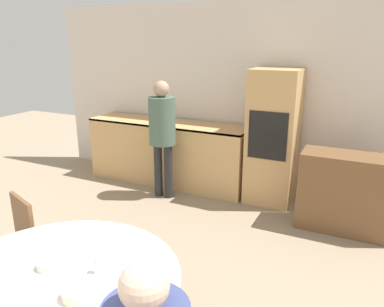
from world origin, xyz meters
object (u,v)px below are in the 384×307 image
object	(u,v)px
chair_far_left	(15,248)
bowl_centre	(76,294)
bowl_near	(48,264)
sideboard	(347,193)
oven_unit	(273,137)
person_standing	(162,128)

from	to	relation	value
chair_far_left	bowl_centre	xyz separation A→B (m)	(1.12, -0.50, 0.29)
bowl_near	sideboard	bearing A→B (deg)	62.25
chair_far_left	bowl_centre	size ratio (longest dim) A/B	6.28
sideboard	chair_far_left	distance (m)	3.39
oven_unit	bowl_near	bearing A→B (deg)	-99.09
oven_unit	person_standing	xyz separation A→B (m)	(-1.36, -0.52, 0.10)
sideboard	bowl_near	xyz separation A→B (m)	(-1.51, -2.87, 0.36)
bowl_near	bowl_centre	world-z (taller)	bowl_centre
sideboard	chair_far_left	bearing A→B (deg)	-132.31
chair_far_left	bowl_near	size ratio (longest dim) A/B	7.00
oven_unit	sideboard	distance (m)	1.16
sideboard	bowl_near	size ratio (longest dim) A/B	7.89
sideboard	oven_unit	bearing A→B (deg)	155.31
chair_far_left	person_standing	xyz separation A→B (m)	(-0.05, 2.43, 0.47)
chair_far_left	bowl_near	xyz separation A→B (m)	(0.77, -0.36, 0.29)
bowl_centre	chair_far_left	bearing A→B (deg)	156.03
chair_far_left	person_standing	distance (m)	2.48
bowl_near	bowl_centre	xyz separation A→B (m)	(0.35, -0.14, 0.00)
sideboard	person_standing	xyz separation A→B (m)	(-2.33, -0.08, 0.53)
chair_far_left	bowl_centre	distance (m)	1.26
person_standing	bowl_near	bearing A→B (deg)	-73.53
oven_unit	person_standing	size ratio (longest dim) A/B	1.10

